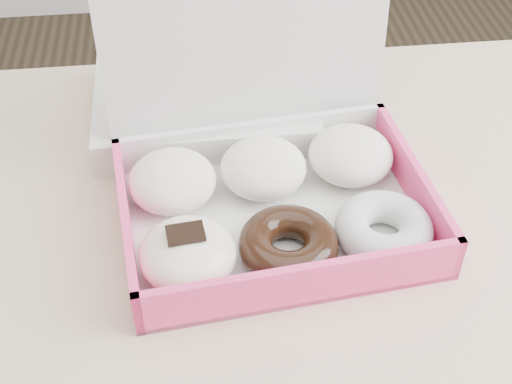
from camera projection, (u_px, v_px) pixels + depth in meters
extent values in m
cube|color=#D2AF8A|center=(305.00, 272.00, 0.74)|extent=(1.20, 0.80, 0.04)
cube|color=silver|center=(275.00, 221.00, 0.77)|extent=(0.34, 0.27, 0.01)
cube|color=#FF3F81|center=(304.00, 286.00, 0.67)|extent=(0.32, 0.04, 0.05)
cube|color=silver|center=(252.00, 141.00, 0.83)|extent=(0.32, 0.04, 0.05)
cube|color=#FF3F81|center=(127.00, 228.00, 0.73)|extent=(0.03, 0.23, 0.05)
cube|color=#FF3F81|center=(413.00, 184.00, 0.78)|extent=(0.03, 0.23, 0.05)
cube|color=silver|center=(247.00, 64.00, 0.79)|extent=(0.32, 0.06, 0.23)
ellipsoid|color=white|center=(172.00, 181.00, 0.77)|extent=(0.11, 0.11, 0.05)
ellipsoid|color=white|center=(263.00, 168.00, 0.79)|extent=(0.11, 0.11, 0.05)
ellipsoid|color=white|center=(351.00, 155.00, 0.80)|extent=(0.11, 0.11, 0.05)
ellipsoid|color=#F8EACA|center=(187.00, 254.00, 0.69)|extent=(0.11, 0.11, 0.05)
cube|color=black|center=(185.00, 233.00, 0.67)|extent=(0.04, 0.03, 0.00)
torus|color=black|center=(288.00, 244.00, 0.71)|extent=(0.11, 0.11, 0.04)
torus|color=silver|center=(384.00, 229.00, 0.73)|extent=(0.11, 0.11, 0.04)
cube|color=white|center=(204.00, 102.00, 0.90)|extent=(0.27, 0.22, 0.04)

